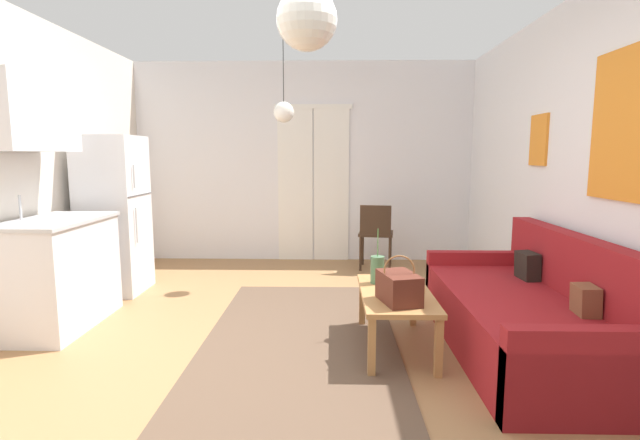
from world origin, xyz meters
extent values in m
cube|color=#996D44|center=(0.00, 0.00, -0.05)|extent=(5.09, 7.33, 0.10)
cube|color=silver|center=(0.00, 3.41, 1.33)|extent=(4.69, 0.10, 2.66)
cube|color=white|center=(-0.11, 3.35, 1.02)|extent=(0.47, 0.02, 2.04)
cube|color=white|center=(0.38, 3.35, 1.02)|extent=(0.47, 0.02, 2.04)
cube|color=white|center=(0.13, 3.35, 2.07)|extent=(1.04, 0.03, 0.06)
cube|color=silver|center=(2.30, 0.00, 1.33)|extent=(0.10, 6.93, 2.66)
cube|color=orange|center=(2.23, -0.04, 1.62)|extent=(0.02, 0.90, 0.97)
cube|color=orange|center=(2.23, 1.29, 1.56)|extent=(0.02, 0.33, 0.45)
cube|color=red|center=(-2.23, 0.89, 1.78)|extent=(0.02, 0.32, 0.40)
cube|color=brown|center=(0.14, 0.42, 0.01)|extent=(1.48, 3.03, 0.01)
cube|color=maroon|center=(1.73, 0.27, 0.22)|extent=(0.93, 2.04, 0.43)
cube|color=maroon|center=(2.12, 0.27, 0.43)|extent=(0.15, 2.04, 0.87)
cube|color=maroon|center=(1.73, -0.69, 0.28)|extent=(0.93, 0.11, 0.55)
cube|color=maroon|center=(1.73, 1.24, 0.28)|extent=(0.93, 0.11, 0.55)
cube|color=brown|center=(1.98, -0.13, 0.53)|extent=(0.14, 0.20, 0.19)
cube|color=black|center=(1.97, 0.73, 0.54)|extent=(0.15, 0.23, 0.22)
cube|color=#A87542|center=(0.86, 0.35, 0.41)|extent=(0.51, 1.03, 0.04)
cube|color=#A87542|center=(0.64, -0.12, 0.20)|extent=(0.05, 0.05, 0.39)
cube|color=#A87542|center=(1.07, -0.12, 0.20)|extent=(0.05, 0.05, 0.39)
cube|color=#A87542|center=(0.64, 0.83, 0.20)|extent=(0.05, 0.05, 0.39)
cube|color=#A87542|center=(1.07, 0.83, 0.20)|extent=(0.05, 0.05, 0.39)
cylinder|color=#47704C|center=(0.74, 0.59, 0.54)|extent=(0.11, 0.11, 0.21)
cylinder|color=#477F42|center=(0.74, 0.59, 0.75)|extent=(0.01, 0.01, 0.22)
cube|color=#512319|center=(0.84, 0.10, 0.53)|extent=(0.30, 0.38, 0.20)
torus|color=brown|center=(0.84, 0.10, 0.65)|extent=(0.21, 0.01, 0.21)
cube|color=white|center=(-1.88, 1.77, 0.81)|extent=(0.56, 0.62, 1.63)
cube|color=#4C4C51|center=(-1.59, 1.77, 1.02)|extent=(0.01, 0.59, 0.01)
cylinder|color=#B7BABF|center=(-1.58, 1.60, 1.22)|extent=(0.02, 0.02, 0.23)
cylinder|color=#B7BABF|center=(-1.58, 1.60, 0.73)|extent=(0.02, 0.02, 0.36)
cube|color=silver|center=(-1.90, 0.74, 0.44)|extent=(0.58, 1.05, 0.88)
cube|color=#B7BABF|center=(-1.90, 0.74, 0.89)|extent=(0.61, 1.08, 0.03)
cube|color=#999BA0|center=(-1.90, 0.69, 0.85)|extent=(0.36, 0.40, 0.10)
cylinder|color=#B7BABF|center=(-2.13, 0.69, 1.01)|extent=(0.02, 0.02, 0.20)
cube|color=silver|center=(-2.03, 0.74, 1.75)|extent=(0.32, 0.94, 0.59)
cylinder|color=#382619|center=(1.15, 3.00, 0.22)|extent=(0.03, 0.03, 0.44)
cylinder|color=#382619|center=(0.79, 3.05, 0.22)|extent=(0.03, 0.03, 0.44)
cylinder|color=#382619|center=(1.10, 2.66, 0.22)|extent=(0.03, 0.03, 0.44)
cylinder|color=#382619|center=(0.74, 2.71, 0.22)|extent=(0.03, 0.03, 0.44)
cube|color=#382619|center=(0.94, 2.86, 0.45)|extent=(0.47, 0.46, 0.04)
cube|color=#382619|center=(0.92, 2.68, 0.64)|extent=(0.38, 0.08, 0.37)
sphere|color=white|center=(0.26, -0.71, 2.06)|extent=(0.29, 0.29, 0.29)
cylinder|color=black|center=(-0.14, 2.12, 2.33)|extent=(0.01, 0.01, 0.66)
sphere|color=white|center=(-0.14, 2.12, 1.89)|extent=(0.22, 0.22, 0.22)
camera|label=1|loc=(0.38, -3.04, 1.43)|focal=26.55mm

